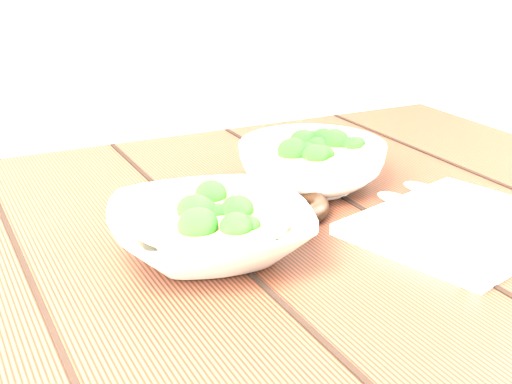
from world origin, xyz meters
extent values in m
cube|color=#3A1A10|center=(0.00, 0.00, 0.73)|extent=(1.20, 0.80, 0.04)
cube|color=#3A1A10|center=(0.54, 0.34, 0.35)|extent=(0.07, 0.07, 0.71)
imported|color=silver|center=(-0.04, -0.05, 0.78)|extent=(0.25, 0.25, 0.05)
cylinder|color=#A5864A|center=(-0.04, -0.05, 0.79)|extent=(0.17, 0.17, 0.00)
ellipsoid|color=#237119|center=(-0.02, -0.04, 0.80)|extent=(0.03, 0.03, 0.03)
ellipsoid|color=#237119|center=(-0.03, -0.01, 0.80)|extent=(0.03, 0.03, 0.03)
ellipsoid|color=#237119|center=(-0.07, -0.01, 0.80)|extent=(0.03, 0.03, 0.03)
ellipsoid|color=#237119|center=(-0.06, -0.05, 0.80)|extent=(0.03, 0.03, 0.03)
ellipsoid|color=#237119|center=(-0.05, -0.08, 0.80)|extent=(0.03, 0.03, 0.03)
ellipsoid|color=#237119|center=(0.00, -0.08, 0.80)|extent=(0.03, 0.03, 0.03)
imported|color=silver|center=(0.16, 0.09, 0.78)|extent=(0.23, 0.23, 0.06)
cylinder|color=#A5864A|center=(0.16, 0.09, 0.80)|extent=(0.16, 0.16, 0.00)
ellipsoid|color=#237119|center=(0.18, 0.09, 0.81)|extent=(0.03, 0.03, 0.03)
ellipsoid|color=#237119|center=(0.18, 0.11, 0.81)|extent=(0.03, 0.03, 0.03)
ellipsoid|color=#237119|center=(0.15, 0.13, 0.81)|extent=(0.03, 0.03, 0.03)
ellipsoid|color=#237119|center=(0.14, 0.10, 0.81)|extent=(0.03, 0.03, 0.03)
ellipsoid|color=#237119|center=(0.13, 0.07, 0.81)|extent=(0.03, 0.03, 0.03)
ellipsoid|color=#237119|center=(0.14, 0.04, 0.81)|extent=(0.03, 0.03, 0.03)
ellipsoid|color=#237119|center=(0.17, 0.06, 0.81)|extent=(0.03, 0.03, 0.03)
ellipsoid|color=#237119|center=(0.20, 0.07, 0.81)|extent=(0.03, 0.03, 0.03)
torus|color=black|center=(0.09, 0.01, 0.76)|extent=(0.11, 0.11, 0.02)
cube|color=beige|center=(0.24, -0.12, 0.76)|extent=(0.28, 0.25, 0.01)
cylinder|color=#A8A294|center=(0.23, -0.12, 0.77)|extent=(0.03, 0.15, 0.01)
ellipsoid|color=#A8A294|center=(0.21, -0.03, 0.77)|extent=(0.04, 0.06, 0.01)
cylinder|color=#A8A294|center=(0.27, -0.11, 0.77)|extent=(0.01, 0.15, 0.01)
ellipsoid|color=#A8A294|center=(0.26, -0.02, 0.77)|extent=(0.03, 0.06, 0.01)
camera|label=1|loc=(-0.30, -0.68, 1.08)|focal=50.00mm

